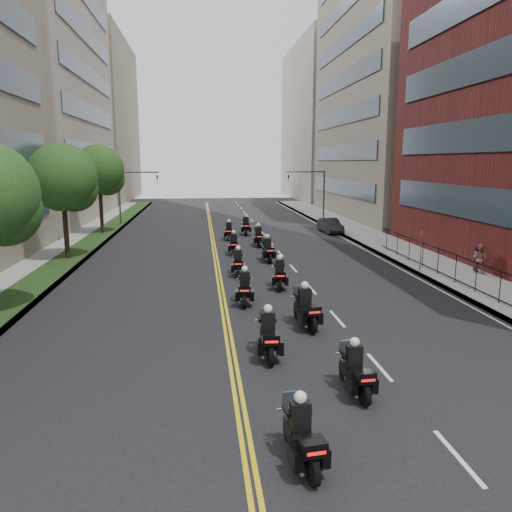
{
  "coord_description": "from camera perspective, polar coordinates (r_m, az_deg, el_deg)",
  "views": [
    {
      "loc": [
        -2.39,
        -9.52,
        6.5
      ],
      "look_at": [
        0.36,
        15.28,
        1.74
      ],
      "focal_mm": 35.0,
      "sensor_mm": 36.0,
      "label": 1
    }
  ],
  "objects": [
    {
      "name": "motorcycle_9",
      "position": [
        38.55,
        0.29,
        2.17
      ],
      "size": [
        0.56,
        2.43,
        1.79
      ],
      "rotation": [
        0.0,
        0.0,
        -0.01
      ],
      "color": "black",
      "rests_on": "ground"
    },
    {
      "name": "traffic_signal_left",
      "position": [
        52.09,
        -14.33,
        7.39
      ],
      "size": [
        4.09,
        0.2,
        5.6
      ],
      "color": "#3F3F44",
      "rests_on": "ground"
    },
    {
      "name": "motorcycle_3",
      "position": [
        19.9,
        5.7,
        -6.12
      ],
      "size": [
        0.74,
        2.49,
        1.84
      ],
      "rotation": [
        0.0,
        0.0,
        0.13
      ],
      "color": "black",
      "rests_on": "ground"
    },
    {
      "name": "motorcycle_5",
      "position": [
        25.84,
        2.72,
        -2.2
      ],
      "size": [
        0.68,
        2.36,
        1.74
      ],
      "rotation": [
        0.0,
        0.0,
        -0.11
      ],
      "color": "black",
      "rests_on": "ground"
    },
    {
      "name": "sidewalk_right",
      "position": [
        37.95,
        16.06,
        0.63
      ],
      "size": [
        4.0,
        90.0,
        0.15
      ],
      "primitive_type": "cube",
      "color": "gray",
      "rests_on": "ground"
    },
    {
      "name": "parked_sedan",
      "position": [
        46.36,
        8.47,
        3.46
      ],
      "size": [
        1.65,
        4.12,
        1.33
      ],
      "primitive_type": "imported",
      "rotation": [
        0.0,
        0.0,
        0.06
      ],
      "color": "black",
      "rests_on": "ground"
    },
    {
      "name": "building_right_tan",
      "position": [
        62.85,
        16.92,
        18.14
      ],
      "size": [
        15.11,
        28.0,
        30.0
      ],
      "color": "#7E6E5C",
      "rests_on": "ground"
    },
    {
      "name": "street_trees",
      "position": [
        29.46,
        -23.61,
        7.25
      ],
      "size": [
        4.4,
        38.4,
        7.98
      ],
      "color": "#2F2215",
      "rests_on": "ground"
    },
    {
      "name": "pedestrian_b",
      "position": [
        31.4,
        24.21,
        -0.26
      ],
      "size": [
        0.98,
        1.03,
        1.68
      ],
      "primitive_type": "imported",
      "rotation": [
        0.0,
        0.0,
        2.15
      ],
      "color": "#945850",
      "rests_on": "sidewalk_right"
    },
    {
      "name": "traffic_signal_right",
      "position": [
        52.96,
        6.76,
        7.7
      ],
      "size": [
        4.09,
        0.2,
        5.6
      ],
      "color": "#3F3F44",
      "rests_on": "ground"
    },
    {
      "name": "pedestrian_c",
      "position": [
        31.74,
        23.84,
        -0.29
      ],
      "size": [
        0.58,
        0.94,
        1.5
      ],
      "primitive_type": "imported",
      "rotation": [
        0.0,
        0.0,
        1.31
      ],
      "color": "#3E4046",
      "rests_on": "sidewalk_right"
    },
    {
      "name": "ground",
      "position": [
        11.77,
        7.04,
        -22.8
      ],
      "size": [
        160.0,
        160.0,
        0.0
      ],
      "primitive_type": "plane",
      "color": "black",
      "rests_on": "ground"
    },
    {
      "name": "motorcycle_10",
      "position": [
        41.87,
        -3.11,
        2.79
      ],
      "size": [
        0.62,
        2.3,
        1.7
      ],
      "rotation": [
        0.0,
        0.0,
        -0.09
      ],
      "color": "black",
      "rests_on": "ground"
    },
    {
      "name": "motorcycle_6",
      "position": [
        28.76,
        -2.05,
        -0.88
      ],
      "size": [
        0.6,
        2.32,
        1.71
      ],
      "rotation": [
        0.0,
        0.0,
        -0.07
      ],
      "color": "black",
      "rests_on": "ground"
    },
    {
      "name": "building_left_mid",
      "position": [
        61.66,
        -26.37,
        19.55
      ],
      "size": [
        16.11,
        28.0,
        34.0
      ],
      "color": "gray",
      "rests_on": "ground"
    },
    {
      "name": "motorcycle_11",
      "position": [
        44.56,
        -1.16,
        3.38
      ],
      "size": [
        0.65,
        2.55,
        1.88
      ],
      "rotation": [
        0.0,
        0.0,
        -0.07
      ],
      "color": "black",
      "rests_on": "ground"
    },
    {
      "name": "motorcycle_1",
      "position": [
        14.68,
        11.3,
        -12.92
      ],
      "size": [
        0.56,
        2.22,
        1.64
      ],
      "rotation": [
        0.0,
        0.0,
        0.07
      ],
      "color": "black",
      "rests_on": "ground"
    },
    {
      "name": "sidewalk_left",
      "position": [
        36.4,
        -21.52,
        -0.12
      ],
      "size": [
        4.0,
        90.0,
        0.15
      ],
      "primitive_type": "cube",
      "color": "gray",
      "rests_on": "ground"
    },
    {
      "name": "motorcycle_4",
      "position": [
        23.0,
        -1.3,
        -3.81
      ],
      "size": [
        0.65,
        2.4,
        1.77
      ],
      "rotation": [
        0.0,
        0.0,
        -0.09
      ],
      "color": "black",
      "rests_on": "ground"
    },
    {
      "name": "motorcycle_2",
      "position": [
        16.93,
        1.41,
        -9.21
      ],
      "size": [
        0.57,
        2.43,
        1.79
      ],
      "rotation": [
        0.0,
        0.0,
        -0.03
      ],
      "color": "black",
      "rests_on": "ground"
    },
    {
      "name": "motorcycle_8",
      "position": [
        35.16,
        -2.56,
        1.27
      ],
      "size": [
        0.55,
        2.33,
        1.72
      ],
      "rotation": [
        0.0,
        0.0,
        -0.04
      ],
      "color": "black",
      "rests_on": "ground"
    },
    {
      "name": "motorcycle_7",
      "position": [
        32.67,
        1.33,
        0.6
      ],
      "size": [
        0.6,
        2.44,
        1.8
      ],
      "rotation": [
        0.0,
        0.0,
        0.05
      ],
      "color": "black",
      "rests_on": "ground"
    },
    {
      "name": "building_left_far",
      "position": [
        89.92,
        -19.54,
        14.35
      ],
      "size": [
        16.0,
        28.0,
        26.0
      ],
      "primitive_type": "cube",
      "color": "#7E6E5C",
      "rests_on": "ground"
    },
    {
      "name": "building_right_far",
      "position": [
        90.95,
        9.22,
        14.77
      ],
      "size": [
        15.0,
        28.0,
        26.0
      ],
      "primitive_type": "cube",
      "color": "gray",
      "rests_on": "ground"
    },
    {
      "name": "grass_strip",
      "position": [
        36.18,
        -20.31,
        0.05
      ],
      "size": [
        2.0,
        90.0,
        0.04
      ],
      "primitive_type": "cube",
      "color": "black",
      "rests_on": "sidewalk_left"
    },
    {
      "name": "motorcycle_0",
      "position": [
        11.47,
        5.25,
        -19.9
      ],
      "size": [
        0.66,
        2.23,
        1.65
      ],
      "rotation": [
        0.0,
        0.0,
        0.12
      ],
      "color": "black",
      "rests_on": "ground"
    },
    {
      "name": "iron_fence",
      "position": [
        25.96,
        24.95,
        -2.67
      ],
      "size": [
        0.05,
        28.0,
        1.5
      ],
      "color": "black",
      "rests_on": "sidewalk_right"
    }
  ]
}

